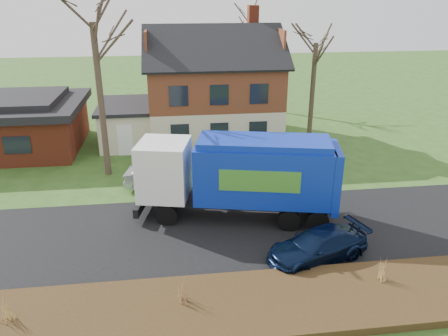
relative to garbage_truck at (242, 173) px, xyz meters
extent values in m
plane|color=#2C4F1A|center=(-1.99, -1.24, -2.31)|extent=(120.00, 120.00, 0.00)
cube|color=black|center=(-1.99, -1.24, -2.30)|extent=(80.00, 7.00, 0.02)
cube|color=black|center=(-1.99, -6.54, -2.16)|extent=(80.00, 3.50, 0.30)
cube|color=beige|center=(0.01, 12.76, -0.96)|extent=(9.00, 7.50, 2.70)
cube|color=#592919|center=(0.01, 12.76, 1.79)|extent=(9.00, 7.50, 2.80)
cube|color=maroon|center=(3.01, 13.76, 6.15)|extent=(0.70, 0.90, 1.60)
cube|color=beige|center=(-6.19, 12.26, -1.01)|extent=(3.50, 5.50, 2.60)
cube|color=black|center=(-6.19, 12.26, 0.41)|extent=(3.90, 5.90, 0.24)
cube|color=maroon|center=(-13.99, 11.76, -0.91)|extent=(9.00, 7.50, 2.80)
cube|color=black|center=(-13.99, 11.76, 0.74)|extent=(9.80, 8.20, 0.50)
cube|color=black|center=(-13.99, 11.76, 1.19)|extent=(7.00, 6.00, 0.40)
cylinder|color=black|center=(-3.56, -0.26, -1.80)|extent=(1.08, 0.56, 1.03)
cylinder|color=black|center=(-3.11, 1.76, -1.80)|extent=(1.08, 0.56, 1.03)
cylinder|color=black|center=(1.94, -1.50, -1.80)|extent=(1.08, 0.56, 1.03)
cylinder|color=black|center=(2.40, 0.53, -1.80)|extent=(1.08, 0.56, 1.03)
cylinder|color=black|center=(3.20, -1.79, -1.80)|extent=(1.08, 0.56, 1.03)
cylinder|color=black|center=(3.66, 0.24, -1.80)|extent=(1.08, 0.56, 1.03)
cube|color=black|center=(0.05, -0.01, -1.47)|extent=(8.57, 3.03, 0.35)
cube|color=white|center=(-3.58, 0.80, 0.06)|extent=(2.76, 2.91, 2.67)
cube|color=black|center=(-4.64, 1.04, 0.21)|extent=(0.56, 2.14, 0.89)
cube|color=black|center=(-4.73, 1.07, -1.77)|extent=(0.78, 2.47, 0.45)
cube|color=#0D2AA6|center=(0.96, -0.22, 0.06)|extent=(6.63, 3.78, 2.67)
cube|color=#0D2AA6|center=(0.96, -0.22, 1.55)|extent=(6.27, 3.43, 0.30)
cube|color=#0D2AA6|center=(4.10, -0.92, -0.03)|extent=(0.89, 2.54, 2.87)
cube|color=#3D842B|center=(0.54, -1.41, 0.16)|extent=(3.49, 0.82, 0.99)
cube|color=#3D842B|center=(1.10, 1.04, 0.16)|extent=(3.49, 0.82, 0.99)
imported|color=#A7ABAF|center=(-3.61, 3.80, -1.60)|extent=(4.55, 2.31, 1.43)
imported|color=black|center=(2.47, -3.92, -1.69)|extent=(4.64, 3.00, 1.25)
cylinder|color=#453529|center=(-7.01, 6.35, 2.02)|extent=(0.36, 0.36, 8.67)
cylinder|color=#433828|center=(6.50, 9.93, 1.21)|extent=(0.32, 0.32, 7.04)
cylinder|color=#3F3126|center=(4.16, 21.24, 1.59)|extent=(0.30, 0.30, 7.79)
cone|color=tan|center=(-8.75, -6.43, -1.53)|extent=(0.04, 0.04, 0.97)
cone|color=tan|center=(-8.59, -6.43, -1.53)|extent=(0.04, 0.04, 0.97)
cone|color=tan|center=(-8.75, -6.30, -1.53)|extent=(0.04, 0.04, 0.97)
cone|color=tan|center=(-8.75, -6.56, -1.53)|extent=(0.04, 0.04, 0.97)
cone|color=#A07146|center=(-3.04, -6.20, -1.54)|extent=(0.04, 0.04, 0.94)
cone|color=#A07146|center=(-3.19, -6.20, -1.54)|extent=(0.04, 0.04, 0.94)
cone|color=#A07146|center=(-2.89, -6.20, -1.54)|extent=(0.04, 0.04, 0.94)
cone|color=#A07146|center=(-3.04, -6.08, -1.54)|extent=(0.04, 0.04, 0.94)
cone|color=#A07146|center=(-3.04, -6.32, -1.54)|extent=(0.04, 0.04, 0.94)
cone|color=tan|center=(4.33, -5.95, -1.55)|extent=(0.04, 0.04, 0.93)
cone|color=tan|center=(4.16, -5.95, -1.55)|extent=(0.04, 0.04, 0.93)
cone|color=tan|center=(4.49, -5.95, -1.55)|extent=(0.04, 0.04, 0.93)
cone|color=tan|center=(4.33, -5.82, -1.55)|extent=(0.04, 0.04, 0.93)
cone|color=tan|center=(4.33, -6.08, -1.55)|extent=(0.04, 0.04, 0.93)
camera|label=1|loc=(-3.22, -18.46, 7.85)|focal=35.00mm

